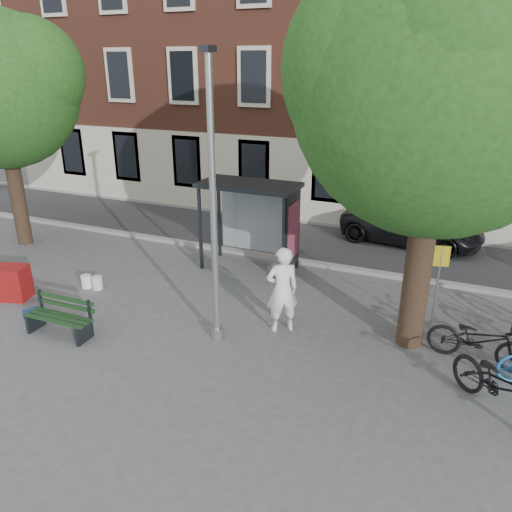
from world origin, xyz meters
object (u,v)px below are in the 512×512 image
(painter, at_px, (282,290))
(bench, at_px, (60,319))
(bike_a, at_px, (479,340))
(bus_shelter, at_px, (263,207))
(red_stand, at_px, (10,282))
(lamppost, at_px, (214,220))
(bike_c, at_px, (501,386))
(notice_sign, at_px, (439,269))
(car_dark, at_px, (412,225))

(painter, xyz_separation_m, bench, (-4.55, -2.18, -0.63))
(bike_a, bearing_deg, bus_shelter, 71.56)
(painter, height_order, red_stand, painter)
(lamppost, xyz_separation_m, red_stand, (-5.89, -0.34, -2.33))
(bench, xyz_separation_m, bike_a, (8.73, 2.51, 0.14))
(painter, xyz_separation_m, bike_c, (4.55, -1.25, -0.45))
(lamppost, xyz_separation_m, notice_sign, (4.40, 2.24, -1.22))
(lamppost, xyz_separation_m, painter, (1.20, 0.92, -1.76))
(lamppost, height_order, bus_shelter, lamppost)
(bike_c, distance_m, red_stand, 11.64)
(notice_sign, bearing_deg, bus_shelter, 147.08)
(lamppost, relative_size, red_stand, 6.79)
(bike_a, height_order, car_dark, car_dark)
(red_stand, xyz_separation_m, notice_sign, (10.29, 2.58, 1.11))
(painter, bearing_deg, car_dark, -141.55)
(bike_a, bearing_deg, lamppost, 110.20)
(painter, relative_size, bike_a, 1.01)
(bench, relative_size, car_dark, 0.36)
(bench, xyz_separation_m, bike_c, (9.10, 0.93, 0.18))
(bus_shelter, distance_m, bench, 6.21)
(bus_shelter, height_order, red_stand, bus_shelter)
(car_dark, bearing_deg, bench, 152.86)
(bench, height_order, notice_sign, notice_sign)
(lamppost, distance_m, bike_c, 6.17)
(bike_c, bearing_deg, bench, 139.31)
(painter, xyz_separation_m, red_stand, (-7.09, -1.27, -0.57))
(bench, distance_m, red_stand, 2.70)
(red_stand, height_order, notice_sign, notice_sign)
(lamppost, relative_size, notice_sign, 2.91)
(red_stand, bearing_deg, bike_c, 0.07)
(bus_shelter, distance_m, painter, 3.77)
(lamppost, distance_m, painter, 2.32)
(bench, bearing_deg, notice_sign, 23.21)
(bus_shelter, xyz_separation_m, painter, (1.81, -3.18, -0.90))
(bus_shelter, xyz_separation_m, bike_a, (5.98, -2.85, -1.39))
(lamppost, xyz_separation_m, bike_a, (5.37, 1.26, -2.25))
(painter, xyz_separation_m, bike_a, (4.17, 0.34, -0.49))
(lamppost, distance_m, red_stand, 6.35)
(bench, height_order, red_stand, red_stand)
(lamppost, bearing_deg, bench, -159.47)
(car_dark, xyz_separation_m, red_stand, (-9.04, -8.61, -0.20))
(lamppost, xyz_separation_m, bus_shelter, (-0.61, 4.11, -0.87))
(painter, bearing_deg, bus_shelter, -97.08)
(painter, distance_m, red_stand, 7.23)
(bike_a, bearing_deg, notice_sign, 51.88)
(car_dark, bearing_deg, bus_shelter, 145.11)
(bike_a, bearing_deg, bike_c, -159.64)
(lamppost, height_order, bench, lamppost)
(red_stand, bearing_deg, painter, 10.12)
(bench, distance_m, bike_a, 9.08)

